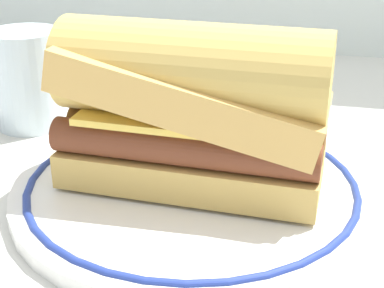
{
  "coord_description": "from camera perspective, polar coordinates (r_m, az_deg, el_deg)",
  "views": [
    {
      "loc": [
        0.07,
        -0.41,
        0.23
      ],
      "look_at": [
        -0.02,
        -0.02,
        0.04
      ],
      "focal_mm": 54.7,
      "sensor_mm": 36.0,
      "label": 1
    }
  ],
  "objects": [
    {
      "name": "ground_plane",
      "position": [
        0.47,
        3.21,
        -4.29
      ],
      "size": [
        1.5,
        1.5,
        0.0
      ],
      "primitive_type": "plane",
      "color": "silver"
    },
    {
      "name": "drinking_glass",
      "position": [
        0.6,
        -15.62,
        5.5
      ],
      "size": [
        0.07,
        0.07,
        0.1
      ],
      "color": "silver",
      "rests_on": "ground_plane"
    },
    {
      "name": "plate",
      "position": [
        0.45,
        0.0,
        -4.27
      ],
      "size": [
        0.28,
        0.28,
        0.01
      ],
      "color": "white",
      "rests_on": "ground_plane"
    },
    {
      "name": "sausage_sandwich",
      "position": [
        0.43,
        0.0,
        3.83
      ],
      "size": [
        0.2,
        0.09,
        0.12
      ],
      "rotation": [
        0.0,
        0.0,
        -0.04
      ],
      "color": "tan",
      "rests_on": "plate"
    }
  ]
}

